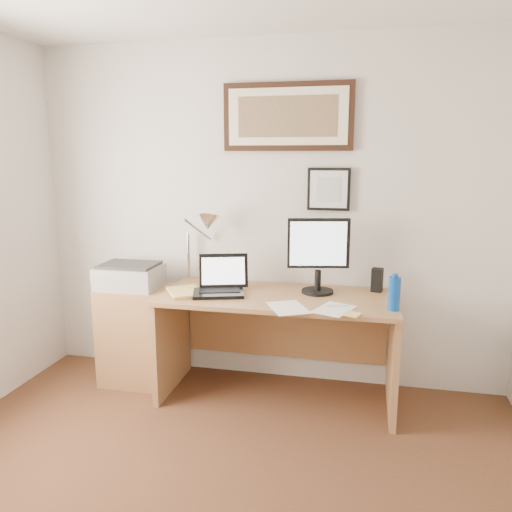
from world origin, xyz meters
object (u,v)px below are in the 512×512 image
(side_cabinet, at_px, (138,335))
(desk, at_px, (279,324))
(book, at_px, (170,294))
(laptop, at_px, (220,285))
(lcd_monitor, at_px, (318,252))
(printer, at_px, (130,276))
(water_bottle, at_px, (394,294))

(side_cabinet, height_order, desk, desk)
(side_cabinet, height_order, book, book)
(side_cabinet, xyz_separation_m, laptop, (0.67, -0.08, 0.44))
(lcd_monitor, height_order, printer, lcd_monitor)
(desk, relative_size, laptop, 4.05)
(water_bottle, xyz_separation_m, book, (-1.47, 0.02, -0.09))
(book, bearing_deg, desk, 18.29)
(water_bottle, height_order, desk, water_bottle)
(book, xyz_separation_m, printer, (-0.39, 0.20, 0.06))
(lcd_monitor, relative_size, printer, 1.18)
(laptop, distance_m, lcd_monitor, 0.71)
(water_bottle, height_order, book, water_bottle)
(book, distance_m, printer, 0.44)
(lcd_monitor, bearing_deg, book, -164.79)
(water_bottle, bearing_deg, side_cabinet, 173.07)
(desk, bearing_deg, lcd_monitor, 6.17)
(water_bottle, relative_size, desk, 0.13)
(laptop, relative_size, printer, 0.90)
(desk, bearing_deg, book, -161.71)
(laptop, distance_m, printer, 0.72)
(printer, bearing_deg, water_bottle, -6.67)
(side_cabinet, relative_size, lcd_monitor, 1.40)
(side_cabinet, bearing_deg, book, -30.17)
(book, height_order, lcd_monitor, lcd_monitor)
(lcd_monitor, bearing_deg, water_bottle, -29.92)
(water_bottle, bearing_deg, laptop, 173.02)
(desk, xyz_separation_m, lcd_monitor, (0.26, 0.03, 0.53))
(side_cabinet, bearing_deg, printer, -174.72)
(laptop, relative_size, lcd_monitor, 0.76)
(desk, distance_m, laptop, 0.51)
(water_bottle, distance_m, lcd_monitor, 0.60)
(side_cabinet, relative_size, laptop, 1.85)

